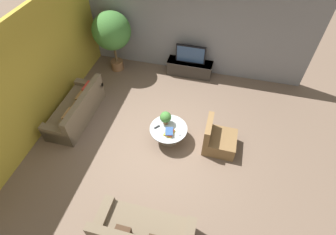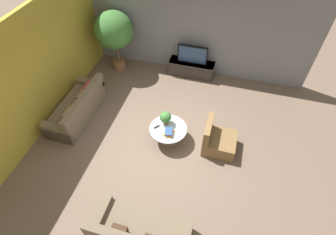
# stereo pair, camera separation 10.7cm
# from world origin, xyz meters

# --- Properties ---
(ground_plane) EXTENTS (24.00, 24.00, 0.00)m
(ground_plane) POSITION_xyz_m (0.00, 0.00, 0.00)
(ground_plane) COLOR brown
(back_wall_stone) EXTENTS (7.40, 0.12, 3.00)m
(back_wall_stone) POSITION_xyz_m (0.00, 3.26, 1.50)
(back_wall_stone) COLOR slate
(back_wall_stone) RESTS_ON ground
(side_wall_left) EXTENTS (0.12, 7.40, 3.00)m
(side_wall_left) POSITION_xyz_m (-3.26, 0.20, 1.50)
(side_wall_left) COLOR gold
(side_wall_left) RESTS_ON ground
(media_console) EXTENTS (1.48, 0.50, 0.49)m
(media_console) POSITION_xyz_m (0.15, 2.94, 0.25)
(media_console) COLOR #2D2823
(media_console) RESTS_ON ground
(television) EXTENTS (0.95, 0.13, 0.60)m
(television) POSITION_xyz_m (0.15, 2.94, 0.78)
(television) COLOR black
(television) RESTS_ON media_console
(coffee_table) EXTENTS (0.96, 0.96, 0.45)m
(coffee_table) POSITION_xyz_m (0.17, 0.07, 0.31)
(coffee_table) COLOR #756656
(coffee_table) RESTS_ON ground
(couch_by_wall) EXTENTS (0.84, 2.05, 0.84)m
(couch_by_wall) POSITION_xyz_m (-2.52, 0.21, 0.29)
(couch_by_wall) COLOR brown
(couch_by_wall) RESTS_ON ground
(couch_near_entry) EXTENTS (1.91, 0.84, 0.84)m
(couch_near_entry) POSITION_xyz_m (0.33, -2.51, 0.28)
(couch_near_entry) COLOR brown
(couch_near_entry) RESTS_ON ground
(armchair_wicker) EXTENTS (0.80, 0.76, 0.86)m
(armchair_wicker) POSITION_xyz_m (1.43, 0.15, 0.27)
(armchair_wicker) COLOR brown
(armchair_wicker) RESTS_ON ground
(potted_palm_tall) EXTENTS (1.19, 1.19, 2.00)m
(potted_palm_tall) POSITION_xyz_m (-2.30, 2.63, 1.38)
(potted_palm_tall) COLOR brown
(potted_palm_tall) RESTS_ON ground
(potted_plant_tabletop) EXTENTS (0.29, 0.29, 0.37)m
(potted_plant_tabletop) POSITION_xyz_m (0.05, 0.22, 0.66)
(potted_plant_tabletop) COLOR brown
(potted_plant_tabletop) RESTS_ON coffee_table
(book_stack) EXTENTS (0.25, 0.30, 0.09)m
(book_stack) POSITION_xyz_m (0.23, -0.09, 0.49)
(book_stack) COLOR gold
(book_stack) RESTS_ON coffee_table
(remote_black) EXTENTS (0.13, 0.15, 0.02)m
(remote_black) POSITION_xyz_m (-0.13, 0.03, 0.46)
(remote_black) COLOR black
(remote_black) RESTS_ON coffee_table
(remote_silver) EXTENTS (0.09, 0.16, 0.02)m
(remote_silver) POSITION_xyz_m (0.47, -0.04, 0.46)
(remote_silver) COLOR gray
(remote_silver) RESTS_ON coffee_table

